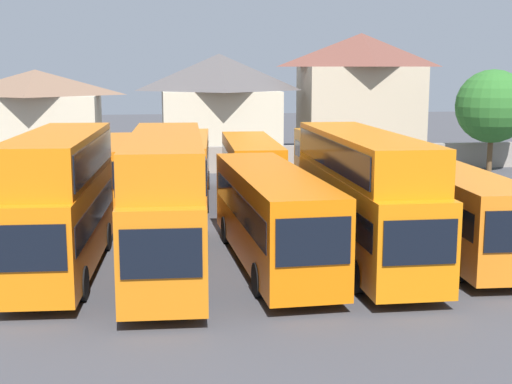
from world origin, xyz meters
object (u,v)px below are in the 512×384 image
(tree_left_of_lot, at_px, (492,106))
(bus_8, at_px, (251,165))
(bus_3, at_px, (272,212))
(house_terrace_left, at_px, (37,114))
(bus_2, at_px, (166,196))
(house_terrace_right, at_px, (360,93))
(bus_5, at_px, (456,209))
(bus_9, at_px, (333,162))
(bus_7, at_px, (185,164))
(bus_1, at_px, (60,195))
(bus_4, at_px, (363,190))
(bus_6, at_px, (108,167))
(house_terrace_centre, at_px, (220,104))

(tree_left_of_lot, bearing_deg, bus_8, -155.32)
(bus_3, xyz_separation_m, house_terrace_left, (-13.14, 33.08, 1.60))
(bus_2, distance_m, tree_left_of_lot, 31.71)
(house_terrace_right, bearing_deg, tree_left_of_lot, -62.81)
(bus_5, xyz_separation_m, bus_9, (-1.32, 13.65, 0.06))
(bus_3, height_order, bus_7, bus_3)
(bus_1, bearing_deg, bus_2, 87.47)
(bus_4, distance_m, house_terrace_right, 34.72)
(bus_4, distance_m, bus_7, 14.80)
(bus_6, height_order, house_terrace_right, house_terrace_right)
(bus_2, relative_size, bus_8, 1.15)
(bus_5, relative_size, bus_9, 0.94)
(bus_5, relative_size, house_terrace_right, 1.02)
(bus_7, bearing_deg, house_terrace_left, -146.48)
(house_terrace_left, bearing_deg, bus_4, -63.43)
(bus_3, relative_size, bus_5, 1.14)
(bus_5, height_order, bus_8, bus_8)
(bus_2, relative_size, bus_3, 1.03)
(bus_1, bearing_deg, bus_3, 92.81)
(bus_5, xyz_separation_m, bus_8, (-6.05, 13.25, 0.00))
(house_terrace_right, bearing_deg, bus_9, -110.35)
(bus_9, bearing_deg, house_terrace_left, -135.11)
(house_terrace_centre, relative_size, house_terrace_right, 0.95)
(house_terrace_centre, xyz_separation_m, tree_left_of_lot, (17.80, -11.57, 0.29))
(bus_9, bearing_deg, house_terrace_centre, -166.33)
(bus_8, xyz_separation_m, tree_left_of_lot, (17.95, 8.25, 2.64))
(bus_4, bearing_deg, bus_9, 170.70)
(bus_6, relative_size, bus_8, 1.00)
(bus_3, bearing_deg, house_terrace_centre, 175.62)
(house_terrace_right, bearing_deg, house_terrace_centre, -179.58)
(bus_6, distance_m, house_terrace_centre, 20.96)
(bus_4, xyz_separation_m, tree_left_of_lot, (15.63, 21.62, 1.82))
(bus_2, bearing_deg, bus_5, 94.79)
(bus_3, height_order, bus_9, bus_3)
(bus_3, distance_m, bus_5, 7.13)
(bus_1, height_order, house_terrace_right, house_terrace_right)
(house_terrace_left, bearing_deg, bus_9, -45.53)
(tree_left_of_lot, bearing_deg, bus_4, -125.88)
(bus_1, bearing_deg, bus_5, 93.51)
(bus_7, xyz_separation_m, house_terrace_right, (15.55, 19.72, 3.11))
(bus_5, height_order, bus_7, bus_7)
(bus_2, height_order, bus_3, bus_2)
(bus_2, xyz_separation_m, bus_9, (9.61, 14.08, -0.79))
(bus_5, bearing_deg, bus_6, -132.44)
(bus_4, bearing_deg, bus_6, -143.51)
(bus_5, height_order, bus_9, bus_9)
(bus_2, height_order, bus_4, bus_2)
(bus_4, height_order, tree_left_of_lot, tree_left_of_lot)
(bus_9, bearing_deg, bus_4, -9.52)
(bus_3, bearing_deg, bus_9, 154.86)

